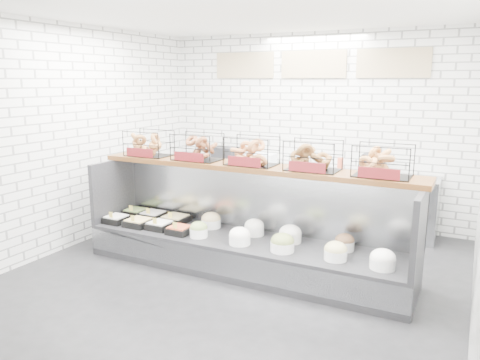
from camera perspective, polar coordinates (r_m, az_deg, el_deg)
The scene contains 5 objects.
ground at distance 5.56m, azimuth -1.03°, elevation -11.90°, with size 5.50×5.50×0.00m, color black.
room_shell at distance 5.62m, azimuth 1.83°, elevation 10.03°, with size 5.02×5.51×3.01m.
display_case at distance 5.72m, azimuth 0.51°, elevation -7.62°, with size 4.00×0.90×1.20m.
bagel_shelf at distance 5.61m, azimuth 1.42°, elevation 3.10°, with size 4.10×0.50×0.40m.
prep_counter at distance 7.53m, azimuth 7.64°, elevation -1.77°, with size 4.00×0.60×1.20m.
Camera 1 is at (2.40, -4.47, 2.26)m, focal length 35.00 mm.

